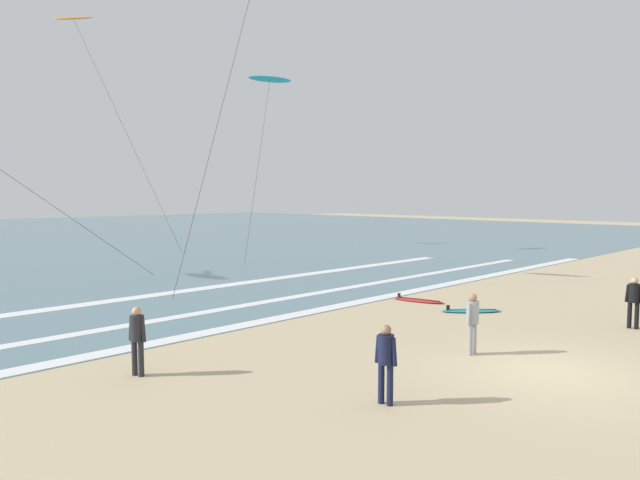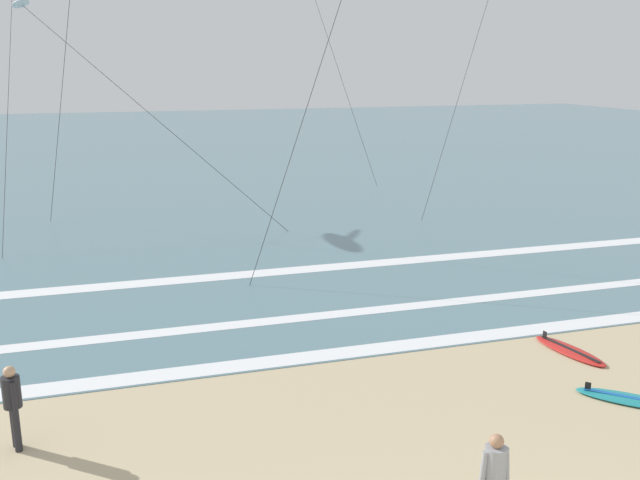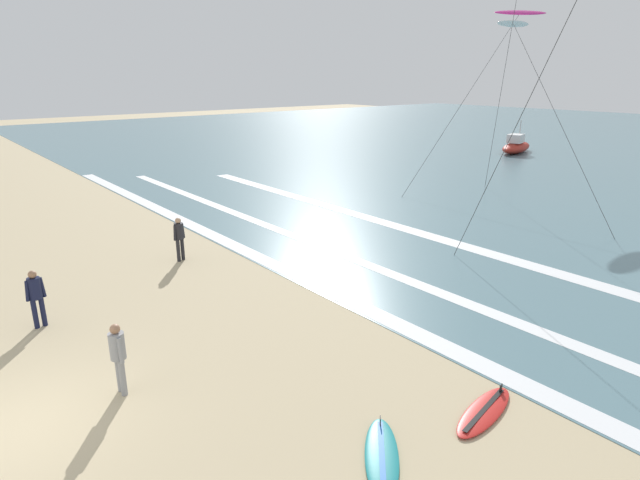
{
  "view_description": "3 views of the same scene",
  "coord_description": "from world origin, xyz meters",
  "px_view_note": "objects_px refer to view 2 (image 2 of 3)",
  "views": [
    {
      "loc": [
        -13.25,
        -5.57,
        4.15
      ],
      "look_at": [
        -1.53,
        5.98,
        2.85
      ],
      "focal_mm": 32.79,
      "sensor_mm": 36.0,
      "label": 1
    },
    {
      "loc": [
        -4.93,
        -5.83,
        6.74
      ],
      "look_at": [
        -0.54,
        8.68,
        2.9
      ],
      "focal_mm": 39.35,
      "sensor_mm": 36.0,
      "label": 2
    },
    {
      "loc": [
        10.19,
        -0.73,
        6.45
      ],
      "look_at": [
        0.45,
        7.13,
        2.47
      ],
      "focal_mm": 29.39,
      "sensor_mm": 36.0,
      "label": 3
    }
  ],
  "objects_px": {
    "surfer_foreground_main": "(12,400)",
    "surfer_left_far": "(494,474)",
    "kite_white_mid_center": "(22,5)",
    "surfboard_left_pile": "(570,351)",
    "surfboard_foreground_flat": "(630,399)"
  },
  "relations": [
    {
      "from": "surfer_left_far",
      "to": "surfboard_foreground_flat",
      "type": "relative_size",
      "value": 0.82
    },
    {
      "from": "surfer_left_far",
      "to": "surfboard_foreground_flat",
      "type": "bearing_deg",
      "value": 30.33
    },
    {
      "from": "surfboard_foreground_flat",
      "to": "kite_white_mid_center",
      "type": "height_order",
      "value": "kite_white_mid_center"
    },
    {
      "from": "surfboard_foreground_flat",
      "to": "surfboard_left_pile",
      "type": "relative_size",
      "value": 0.89
    },
    {
      "from": "surfer_left_far",
      "to": "surfboard_foreground_flat",
      "type": "height_order",
      "value": "surfer_left_far"
    },
    {
      "from": "surfer_foreground_main",
      "to": "surfer_left_far",
      "type": "relative_size",
      "value": 1.0
    },
    {
      "from": "surfer_foreground_main",
      "to": "surfboard_left_pile",
      "type": "distance_m",
      "value": 12.26
    },
    {
      "from": "surfboard_foreground_flat",
      "to": "kite_white_mid_center",
      "type": "relative_size",
      "value": 0.19
    },
    {
      "from": "surfboard_foreground_flat",
      "to": "kite_white_mid_center",
      "type": "xyz_separation_m",
      "value": [
        -12.99,
        23.44,
        9.1
      ]
    },
    {
      "from": "surfboard_foreground_flat",
      "to": "kite_white_mid_center",
      "type": "distance_m",
      "value": 28.31
    },
    {
      "from": "surfer_foreground_main",
      "to": "kite_white_mid_center",
      "type": "relative_size",
      "value": 0.15
    },
    {
      "from": "surfboard_left_pile",
      "to": "kite_white_mid_center",
      "type": "relative_size",
      "value": 0.21
    },
    {
      "from": "surfboard_foreground_flat",
      "to": "surfer_foreground_main",
      "type": "bearing_deg",
      "value": 171.92
    },
    {
      "from": "surfboard_left_pile",
      "to": "kite_white_mid_center",
      "type": "distance_m",
      "value": 26.46
    },
    {
      "from": "surfboard_foreground_flat",
      "to": "surfboard_left_pile",
      "type": "bearing_deg",
      "value": 81.48
    }
  ]
}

